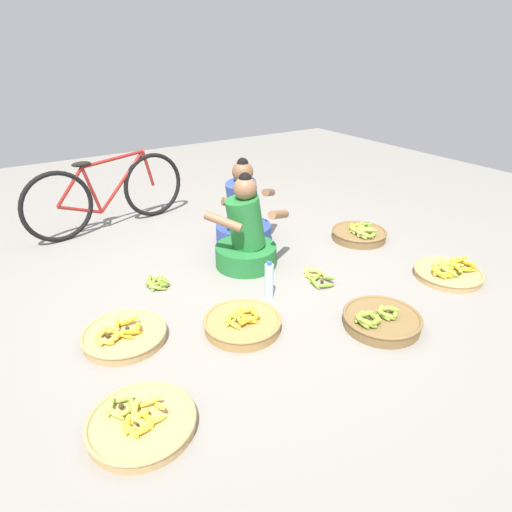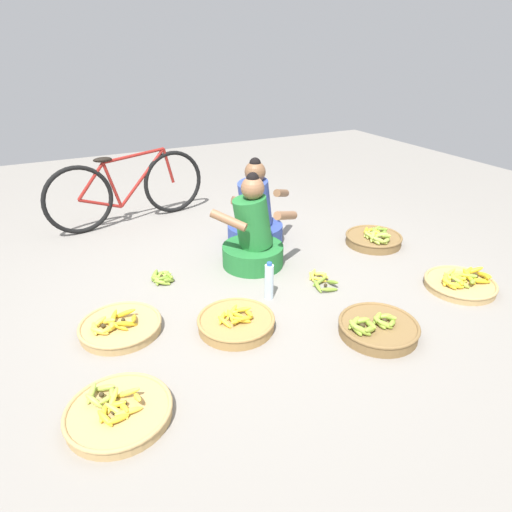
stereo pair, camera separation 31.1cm
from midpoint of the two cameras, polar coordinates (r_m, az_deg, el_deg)
ground_plane at (r=3.49m, az=1.08°, el=-3.93°), size 10.00×10.00×0.00m
vendor_woman_front at (r=3.70m, az=2.01°, el=2.42°), size 0.73×0.54×0.81m
vendor_woman_behind at (r=4.13m, az=2.10°, el=5.05°), size 0.69×0.52×0.82m
bicycle_leaning at (r=4.75m, az=-14.37°, el=8.32°), size 1.69×0.33×0.73m
banana_basket_near_vendor at (r=4.36m, az=16.97°, el=2.13°), size 0.53×0.53×0.17m
banana_basket_front_center at (r=2.98m, az=0.43°, el=-8.60°), size 0.52×0.52×0.14m
banana_basket_mid_left at (r=3.05m, az=-14.37°, el=-8.86°), size 0.54×0.54×0.14m
banana_basket_back_right at (r=3.85m, az=27.04°, el=-3.19°), size 0.54×0.54×0.14m
banana_basket_near_bicycle at (r=3.07m, az=18.32°, el=-8.86°), size 0.52×0.52×0.16m
banana_basket_front_left at (r=2.45m, az=-13.70°, el=-19.06°), size 0.55×0.55×0.13m
loose_bananas_mid_right at (r=3.57m, az=10.96°, el=-3.15°), size 0.22×0.33×0.09m
loose_bananas_back_left at (r=3.60m, az=-9.58°, el=-2.81°), size 0.20×0.24×0.08m
water_bottle at (r=3.27m, az=4.43°, el=-3.37°), size 0.07×0.07×0.30m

